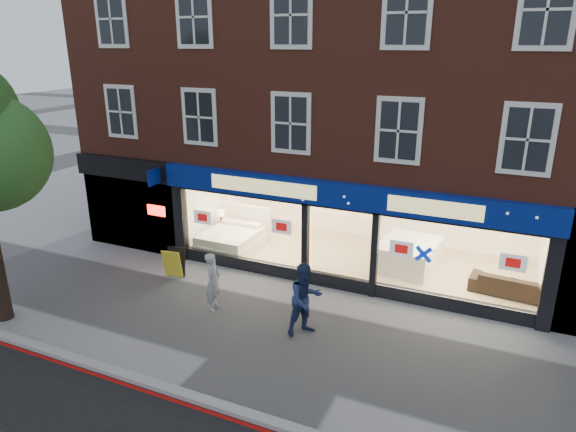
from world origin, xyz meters
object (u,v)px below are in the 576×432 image
Objects in this scene: display_bed at (233,238)px; pedestrian_blue at (305,299)px; mattress_stack at (408,254)px; pedestrian_grey at (213,281)px; sofa at (508,284)px; a_board at (174,263)px.

display_bed is 1.20× the size of pedestrian_blue.
display_bed reaches higher than mattress_stack.
display_bed is 5.97m from mattress_stack.
pedestrian_grey is at bearing 125.15° from pedestrian_blue.
sofa is at bearing 1.41° from display_bed.
display_bed is at bearing 85.78° from pedestrian_blue.
pedestrian_grey is (2.20, -1.23, 0.35)m from a_board.
pedestrian_blue reaches higher than sofa.
pedestrian_grey is (-4.30, -4.73, 0.29)m from mattress_stack.
display_bed is 8.90m from sofa.
pedestrian_blue reaches higher than a_board.
pedestrian_grey reaches higher than mattress_stack.
pedestrian_grey is at bearing -67.02° from display_bed.
sofa is 1.10× the size of pedestrian_blue.
a_board is (-0.60, -2.58, 0.01)m from display_bed.
display_bed is 4.15m from pedestrian_grey.
pedestrian_blue is at bearing -107.66° from mattress_stack.
pedestrian_grey reaches higher than display_bed.
display_bed reaches higher than sofa.
pedestrian_blue is (2.75, -0.14, 0.13)m from pedestrian_grey.
sofa is 9.90m from a_board.
pedestrian_blue is (-1.55, -4.87, 0.42)m from mattress_stack.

